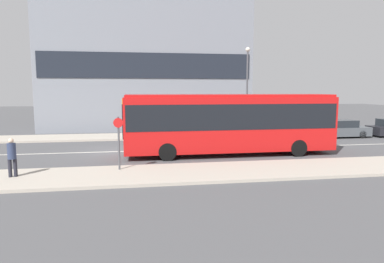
% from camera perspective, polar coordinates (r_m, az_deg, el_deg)
% --- Properties ---
extents(ground_plane, '(120.00, 120.00, 0.00)m').
position_cam_1_polar(ground_plane, '(21.45, -12.83, -3.30)').
color(ground_plane, '#4F4F51').
extents(sidewalk_near, '(44.00, 3.50, 0.13)m').
position_cam_1_polar(sidewalk_near, '(15.34, -14.25, -7.22)').
color(sidewalk_near, '#B2A899').
rests_on(sidewalk_near, ground_plane).
extents(sidewalk_far, '(44.00, 3.50, 0.13)m').
position_cam_1_polar(sidewalk_far, '(27.61, -12.05, -0.85)').
color(sidewalk_far, '#B2A899').
rests_on(sidewalk_far, ground_plane).
extents(lane_centerline, '(41.80, 0.16, 0.01)m').
position_cam_1_polar(lane_centerline, '(21.45, -12.83, -3.29)').
color(lane_centerline, silver).
rests_on(lane_centerline, ground_plane).
extents(apartment_block_left_tower, '(19.21, 4.30, 21.27)m').
position_cam_1_polar(apartment_block_left_tower, '(33.40, -7.66, 18.81)').
color(apartment_block_left_tower, gray).
rests_on(apartment_block_left_tower, ground_plane).
extents(city_bus, '(12.04, 2.50, 3.49)m').
position_cam_1_polar(city_bus, '(19.81, 6.29, 1.84)').
color(city_bus, red).
rests_on(city_bus, ground_plane).
extents(parked_car_0, '(4.40, 1.77, 1.45)m').
position_cam_1_polar(parked_car_0, '(26.81, 14.86, 0.15)').
color(parked_car_0, navy).
rests_on(parked_car_0, ground_plane).
extents(parked_car_1, '(4.23, 1.78, 1.38)m').
position_cam_1_polar(parked_car_1, '(29.54, 23.53, 0.37)').
color(parked_car_1, '#4C5156').
rests_on(parked_car_1, ground_plane).
extents(pedestrian_near_stop, '(0.34, 0.34, 1.65)m').
position_cam_1_polar(pedestrian_near_stop, '(16.17, -27.82, -3.48)').
color(pedestrian_near_stop, '#23232D').
rests_on(pedestrian_near_stop, sidewalk_near).
extents(bus_stop_sign, '(0.44, 0.12, 2.43)m').
position_cam_1_polar(bus_stop_sign, '(15.87, -12.12, -1.18)').
color(bus_stop_sign, '#4C4C51').
rests_on(bus_stop_sign, sidewalk_near).
extents(street_lamp, '(0.36, 0.36, 6.91)m').
position_cam_1_polar(street_lamp, '(27.48, 9.18, 8.13)').
color(street_lamp, '#4C4C51').
rests_on(street_lamp, sidewalk_far).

